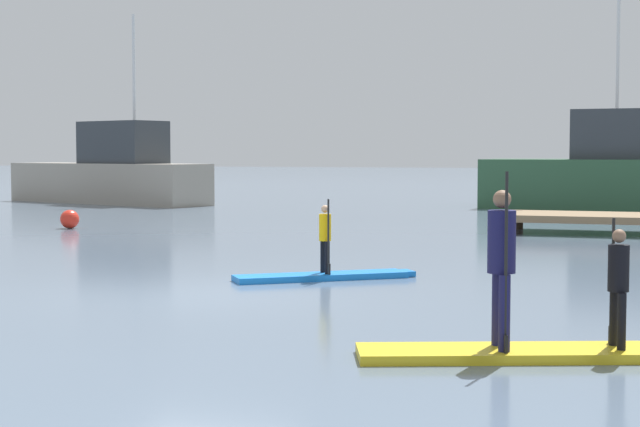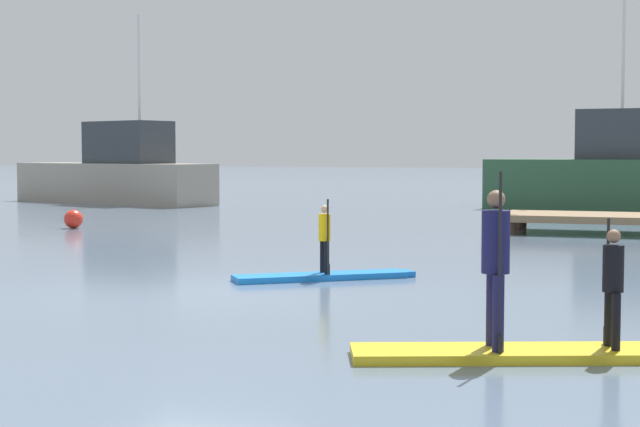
{
  "view_description": "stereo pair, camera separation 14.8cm",
  "coord_description": "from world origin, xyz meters",
  "px_view_note": "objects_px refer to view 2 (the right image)",
  "views": [
    {
      "loc": [
        6.22,
        -13.22,
        2.08
      ],
      "look_at": [
        0.76,
        3.01,
        1.03
      ],
      "focal_mm": 56.12,
      "sensor_mm": 36.0,
      "label": 1
    },
    {
      "loc": [
        6.36,
        -13.17,
        2.08
      ],
      "look_at": [
        0.76,
        3.01,
        1.03
      ],
      "focal_mm": 56.12,
      "sensor_mm": 36.0,
      "label": 2
    }
  ],
  "objects_px": {
    "paddler_child_solo": "(325,235)",
    "mooring_buoy_near": "(73,219)",
    "paddleboard_near": "(325,276)",
    "paddler_adult": "(496,258)",
    "paddler_child_front": "(613,281)",
    "paddleboard_far": "(527,353)",
    "fishing_boat_green_midground": "(117,174)"
  },
  "relations": [
    {
      "from": "paddler_adult",
      "to": "mooring_buoy_near",
      "type": "distance_m",
      "value": 19.26
    },
    {
      "from": "paddler_child_front",
      "to": "paddleboard_near",
      "type": "bearing_deg",
      "value": 133.75
    },
    {
      "from": "paddler_adult",
      "to": "paddler_child_front",
      "type": "xyz_separation_m",
      "value": [
        1.11,
        0.43,
        -0.24
      ]
    },
    {
      "from": "paddleboard_near",
      "to": "paddler_child_front",
      "type": "distance_m",
      "value": 6.92
    },
    {
      "from": "fishing_boat_green_midground",
      "to": "mooring_buoy_near",
      "type": "distance_m",
      "value": 13.65
    },
    {
      "from": "paddleboard_near",
      "to": "fishing_boat_green_midground",
      "type": "relative_size",
      "value": 0.27
    },
    {
      "from": "paddleboard_far",
      "to": "paddler_adult",
      "type": "distance_m",
      "value": 1.02
    },
    {
      "from": "fishing_boat_green_midground",
      "to": "mooring_buoy_near",
      "type": "xyz_separation_m",
      "value": [
        5.9,
        -12.27,
        -0.95
      ]
    },
    {
      "from": "paddler_child_front",
      "to": "paddler_adult",
      "type": "bearing_deg",
      "value": -158.96
    },
    {
      "from": "paddler_child_solo",
      "to": "mooring_buoy_near",
      "type": "xyz_separation_m",
      "value": [
        -10.03,
        8.14,
        -0.47
      ]
    },
    {
      "from": "paddleboard_far",
      "to": "fishing_boat_green_midground",
      "type": "relative_size",
      "value": 0.36
    },
    {
      "from": "paddler_child_solo",
      "to": "paddleboard_near",
      "type": "bearing_deg",
      "value": 114.84
    },
    {
      "from": "paddleboard_near",
      "to": "mooring_buoy_near",
      "type": "xyz_separation_m",
      "value": [
        -10.03,
        8.13,
        0.21
      ]
    },
    {
      "from": "paddler_child_solo",
      "to": "fishing_boat_green_midground",
      "type": "bearing_deg",
      "value": 127.96
    },
    {
      "from": "paddler_child_solo",
      "to": "fishing_boat_green_midground",
      "type": "height_order",
      "value": "fishing_boat_green_midground"
    },
    {
      "from": "paddler_child_front",
      "to": "paddler_child_solo",
      "type": "bearing_deg",
      "value": 133.78
    },
    {
      "from": "paddler_child_solo",
      "to": "paddler_child_front",
      "type": "bearing_deg",
      "value": -46.22
    },
    {
      "from": "paddler_child_front",
      "to": "fishing_boat_green_midground",
      "type": "height_order",
      "value": "fishing_boat_green_midground"
    },
    {
      "from": "paddleboard_near",
      "to": "paddler_child_front",
      "type": "relative_size",
      "value": 2.08
    },
    {
      "from": "paddler_child_solo",
      "to": "paddler_adult",
      "type": "bearing_deg",
      "value": -55.93
    },
    {
      "from": "paddler_child_solo",
      "to": "paddler_child_front",
      "type": "xyz_separation_m",
      "value": [
        4.76,
        -4.96,
        0.05
      ]
    },
    {
      "from": "paddler_child_front",
      "to": "mooring_buoy_near",
      "type": "bearing_deg",
      "value": 138.45
    },
    {
      "from": "paddler_child_front",
      "to": "mooring_buoy_near",
      "type": "height_order",
      "value": "paddler_child_front"
    },
    {
      "from": "paddler_adult",
      "to": "paddler_child_front",
      "type": "bearing_deg",
      "value": 21.04
    },
    {
      "from": "paddler_adult",
      "to": "fishing_boat_green_midground",
      "type": "bearing_deg",
      "value": 127.18
    },
    {
      "from": "paddler_adult",
      "to": "mooring_buoy_near",
      "type": "bearing_deg",
      "value": 135.31
    },
    {
      "from": "paddleboard_near",
      "to": "paddler_adult",
      "type": "relative_size",
      "value": 1.52
    },
    {
      "from": "paddleboard_near",
      "to": "fishing_boat_green_midground",
      "type": "height_order",
      "value": "fishing_boat_green_midground"
    },
    {
      "from": "paddler_child_front",
      "to": "mooring_buoy_near",
      "type": "distance_m",
      "value": 19.77
    },
    {
      "from": "paddler_child_solo",
      "to": "fishing_boat_green_midground",
      "type": "xyz_separation_m",
      "value": [
        -15.93,
        20.42,
        0.48
      ]
    },
    {
      "from": "paddler_adult",
      "to": "fishing_boat_green_midground",
      "type": "distance_m",
      "value": 32.39
    },
    {
      "from": "paddleboard_far",
      "to": "fishing_boat_green_midground",
      "type": "distance_m",
      "value": 32.5
    }
  ]
}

